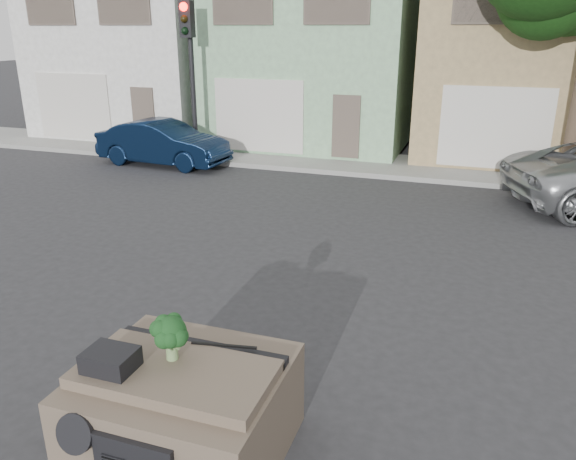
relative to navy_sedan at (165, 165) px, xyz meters
The scene contains 11 objects.
ground_plane 11.17m from the navy_sedan, 50.18° to the right, with size 120.00×120.00×0.00m, color #303033.
sidewalk 7.41m from the navy_sedan, 15.02° to the left, with size 40.00×3.00×0.15m, color gray.
townhouse_white 8.01m from the navy_sedan, 123.01° to the left, with size 7.20×8.20×7.55m, color silver.
townhouse_mint 7.92m from the navy_sedan, 58.31° to the left, with size 7.20×8.20×7.55m, color #8FBF91.
townhouse_tan 13.18m from the navy_sedan, 27.96° to the left, with size 7.20×8.20×7.55m, color tan.
navy_sedan is the anchor object (origin of this frame).
traffic_signal 2.79m from the navy_sedan, 54.58° to the left, with size 0.40×0.40×5.10m, color black.
car_dashboard 13.62m from the navy_sedan, 58.29° to the right, with size 2.00×1.80×1.12m, color brown.
instrument_hump 13.68m from the navy_sedan, 61.14° to the right, with size 0.48×0.38×0.20m, color black.
wiper_arm 13.49m from the navy_sedan, 56.42° to the right, with size 0.70×0.03×0.02m, color black.
broccoli 13.62m from the navy_sedan, 58.68° to the right, with size 0.39×0.39×0.47m, color #133615.
Camera 1 is at (2.56, -7.21, 4.25)m, focal length 35.00 mm.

